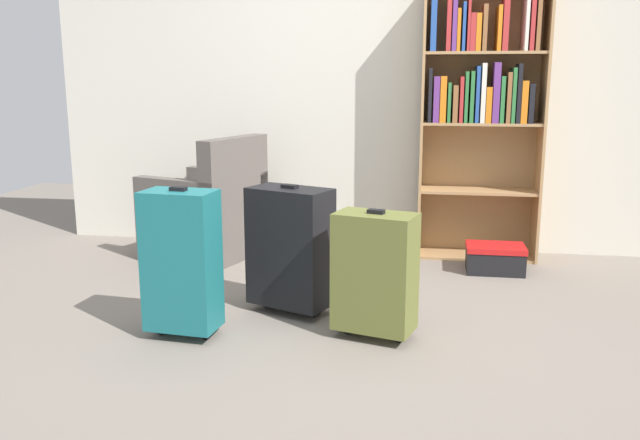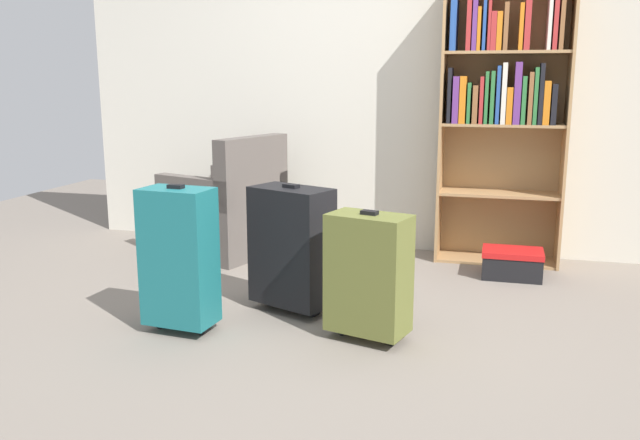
{
  "view_description": "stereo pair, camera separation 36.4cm",
  "coord_description": "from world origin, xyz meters",
  "px_view_note": "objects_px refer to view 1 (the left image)",
  "views": [
    {
      "loc": [
        0.4,
        -3.27,
        1.31
      ],
      "look_at": [
        -0.17,
        0.24,
        0.55
      ],
      "focal_mm": 37.34,
      "sensor_mm": 36.0,
      "label": 1
    },
    {
      "loc": [
        0.75,
        -3.19,
        1.31
      ],
      "look_at": [
        -0.17,
        0.24,
        0.55
      ],
      "focal_mm": 37.34,
      "sensor_mm": 36.0,
      "label": 2
    }
  ],
  "objects_px": {
    "bookshelf": "(481,98)",
    "storage_box": "(495,258)",
    "suitcase_black": "(290,247)",
    "armchair": "(208,215)",
    "suitcase_olive": "(375,272)",
    "mug": "(270,259)",
    "suitcase_teal": "(182,261)"
  },
  "relations": [
    {
      "from": "suitcase_olive",
      "to": "suitcase_teal",
      "type": "xyz_separation_m",
      "value": [
        -0.97,
        -0.14,
        0.06
      ]
    },
    {
      "from": "mug",
      "to": "suitcase_teal",
      "type": "xyz_separation_m",
      "value": [
        -0.13,
        -1.37,
        0.36
      ]
    },
    {
      "from": "armchair",
      "to": "suitcase_teal",
      "type": "relative_size",
      "value": 1.15
    },
    {
      "from": "storage_box",
      "to": "suitcase_teal",
      "type": "xyz_separation_m",
      "value": [
        -1.7,
        -1.45,
        0.31
      ]
    },
    {
      "from": "armchair",
      "to": "mug",
      "type": "xyz_separation_m",
      "value": [
        0.51,
        -0.18,
        -0.27
      ]
    },
    {
      "from": "storage_box",
      "to": "suitcase_teal",
      "type": "height_order",
      "value": "suitcase_teal"
    },
    {
      "from": "armchair",
      "to": "suitcase_olive",
      "type": "xyz_separation_m",
      "value": [
        1.35,
        -1.41,
        0.03
      ]
    },
    {
      "from": "armchair",
      "to": "suitcase_black",
      "type": "distance_m",
      "value": 1.39
    },
    {
      "from": "suitcase_olive",
      "to": "storage_box",
      "type": "bearing_deg",
      "value": 61.0
    },
    {
      "from": "bookshelf",
      "to": "suitcase_teal",
      "type": "relative_size",
      "value": 2.5
    },
    {
      "from": "bookshelf",
      "to": "mug",
      "type": "height_order",
      "value": "bookshelf"
    },
    {
      "from": "mug",
      "to": "suitcase_black",
      "type": "height_order",
      "value": "suitcase_black"
    },
    {
      "from": "suitcase_black",
      "to": "suitcase_olive",
      "type": "relative_size",
      "value": 1.09
    },
    {
      "from": "storage_box",
      "to": "suitcase_black",
      "type": "height_order",
      "value": "suitcase_black"
    },
    {
      "from": "mug",
      "to": "suitcase_teal",
      "type": "relative_size",
      "value": 0.15
    },
    {
      "from": "mug",
      "to": "storage_box",
      "type": "distance_m",
      "value": 1.57
    },
    {
      "from": "bookshelf",
      "to": "storage_box",
      "type": "distance_m",
      "value": 1.15
    },
    {
      "from": "suitcase_black",
      "to": "bookshelf",
      "type": "bearing_deg",
      "value": 51.77
    },
    {
      "from": "suitcase_olive",
      "to": "mug",
      "type": "bearing_deg",
      "value": 124.47
    },
    {
      "from": "bookshelf",
      "to": "storage_box",
      "type": "relative_size",
      "value": 4.97
    },
    {
      "from": "bookshelf",
      "to": "suitcase_black",
      "type": "xyz_separation_m",
      "value": [
        -1.11,
        -1.41,
        -0.79
      ]
    },
    {
      "from": "bookshelf",
      "to": "mug",
      "type": "distance_m",
      "value": 1.9
    },
    {
      "from": "armchair",
      "to": "mug",
      "type": "height_order",
      "value": "armchair"
    },
    {
      "from": "mug",
      "to": "suitcase_black",
      "type": "bearing_deg",
      "value": -69.59
    },
    {
      "from": "armchair",
      "to": "mug",
      "type": "bearing_deg",
      "value": -19.51
    },
    {
      "from": "bookshelf",
      "to": "mug",
      "type": "bearing_deg",
      "value": -161.11
    },
    {
      "from": "bookshelf",
      "to": "suitcase_olive",
      "type": "height_order",
      "value": "bookshelf"
    },
    {
      "from": "armchair",
      "to": "storage_box",
      "type": "bearing_deg",
      "value": -2.54
    },
    {
      "from": "mug",
      "to": "storage_box",
      "type": "relative_size",
      "value": 0.3
    },
    {
      "from": "bookshelf",
      "to": "storage_box",
      "type": "height_order",
      "value": "bookshelf"
    },
    {
      "from": "mug",
      "to": "suitcase_olive",
      "type": "distance_m",
      "value": 1.52
    },
    {
      "from": "storage_box",
      "to": "suitcase_olive",
      "type": "height_order",
      "value": "suitcase_olive"
    }
  ]
}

